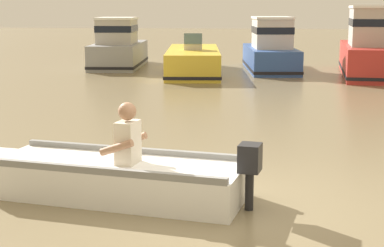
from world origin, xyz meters
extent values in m
plane|color=#7A6B4C|center=(0.00, 0.00, 0.00)|extent=(120.00, 120.00, 0.00)
cube|color=white|center=(-1.35, 0.31, 0.22)|extent=(3.24, 1.62, 0.44)
cube|color=gray|center=(-1.44, -0.19, 0.47)|extent=(3.01, 0.60, 0.08)
cube|color=gray|center=(-1.26, 0.82, 0.47)|extent=(3.01, 0.60, 0.08)
cube|color=white|center=(-1.25, 0.30, 0.40)|extent=(0.45, 1.05, 0.06)
cylinder|color=black|center=(0.27, 0.03, 0.27)|extent=(0.12, 0.12, 0.54)
cube|color=black|center=(0.27, 0.03, 0.62)|extent=(0.28, 0.32, 0.32)
cube|color=beige|center=(-1.20, 0.29, 0.70)|extent=(0.28, 0.37, 0.52)
sphere|color=#9E7051|center=(-1.20, 0.29, 1.08)|extent=(0.22, 0.22, 0.22)
cylinder|color=#9E7051|center=(-1.29, 0.08, 0.68)|extent=(0.43, 0.16, 0.23)
cylinder|color=#9E7051|center=(-1.21, 0.51, 0.68)|extent=(0.43, 0.16, 0.23)
cube|color=gray|center=(-5.31, 16.30, 0.47)|extent=(2.09, 4.70, 0.93)
cube|color=black|center=(-5.31, 16.30, 0.16)|extent=(2.14, 4.75, 0.10)
cube|color=#B2ADA3|center=(-5.27, 15.89, 1.39)|extent=(1.49, 2.03, 0.92)
cube|color=black|center=(-5.27, 15.89, 1.51)|extent=(1.53, 2.06, 0.24)
cube|color=white|center=(-5.27, 15.89, 1.89)|extent=(1.57, 2.13, 0.08)
cube|color=gold|center=(-2.14, 14.38, 0.43)|extent=(2.42, 6.04, 0.85)
cube|color=black|center=(-2.14, 14.38, 0.15)|extent=(2.47, 6.08, 0.10)
cube|color=beige|center=(-2.09, 13.94, 1.07)|extent=(0.67, 0.57, 0.44)
cube|color=slate|center=(-2.06, 13.68, 1.25)|extent=(0.62, 0.11, 0.36)
cube|color=#2D519E|center=(0.56, 15.75, 0.43)|extent=(2.19, 5.10, 0.85)
cube|color=black|center=(0.56, 15.75, 0.15)|extent=(2.24, 5.15, 0.10)
cube|color=beige|center=(0.62, 15.31, 1.37)|extent=(1.50, 2.21, 1.04)
cube|color=black|center=(0.62, 15.31, 1.50)|extent=(1.54, 2.24, 0.24)
cube|color=white|center=(0.62, 15.31, 1.93)|extent=(1.58, 2.32, 0.08)
cube|color=#B72D28|center=(3.88, 14.46, 0.53)|extent=(2.05, 5.88, 1.05)
cube|color=black|center=(3.88, 14.46, 0.18)|extent=(2.09, 5.92, 0.10)
cube|color=#B2ADA3|center=(3.84, 13.94, 1.67)|extent=(1.44, 2.51, 1.23)
cube|color=black|center=(3.84, 13.94, 1.82)|extent=(1.47, 2.54, 0.24)
cube|color=white|center=(3.84, 13.94, 2.32)|extent=(1.51, 2.64, 0.08)
camera|label=1|loc=(0.43, -6.53, 2.30)|focal=55.46mm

